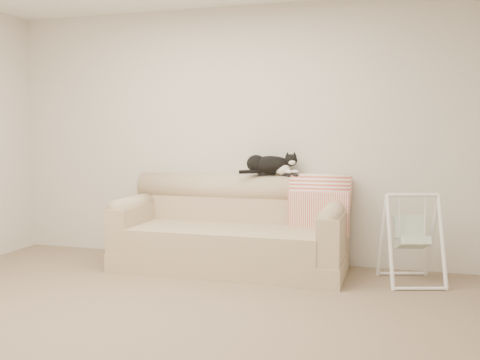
# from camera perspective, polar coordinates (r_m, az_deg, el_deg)

# --- Properties ---
(ground_plane) EXTENTS (5.00, 5.00, 0.00)m
(ground_plane) POSITION_cam_1_polar(r_m,az_deg,el_deg) (3.90, -9.11, -14.77)
(ground_plane) COLOR brown
(ground_plane) RESTS_ON ground
(room_shell) EXTENTS (5.04, 4.04, 2.60)m
(room_shell) POSITION_cam_1_polar(r_m,az_deg,el_deg) (3.68, -9.45, 8.25)
(room_shell) COLOR beige
(room_shell) RESTS_ON ground
(sofa) EXTENTS (2.20, 0.93, 0.90)m
(sofa) POSITION_cam_1_polar(r_m,az_deg,el_deg) (5.24, -0.86, -5.60)
(sofa) COLOR #A48163
(sofa) RESTS_ON ground
(remote_a) EXTENTS (0.18, 0.13, 0.03)m
(remote_a) POSITION_cam_1_polar(r_m,az_deg,el_deg) (5.33, 2.83, 0.64)
(remote_a) COLOR black
(remote_a) RESTS_ON sofa
(remote_b) EXTENTS (0.18, 0.11, 0.02)m
(remote_b) POSITION_cam_1_polar(r_m,az_deg,el_deg) (5.25, 5.45, 0.53)
(remote_b) COLOR black
(remote_b) RESTS_ON sofa
(tuxedo_cat) EXTENTS (0.57, 0.34, 0.23)m
(tuxedo_cat) POSITION_cam_1_polar(r_m,az_deg,el_deg) (5.30, 3.25, 1.67)
(tuxedo_cat) COLOR black
(tuxedo_cat) RESTS_ON sofa
(throw_blanket) EXTENTS (0.57, 0.38, 0.58)m
(throw_blanket) POSITION_cam_1_polar(r_m,az_deg,el_deg) (5.23, 8.61, -1.53)
(throw_blanket) COLOR #CC4F39
(throw_blanket) RESTS_ON sofa
(baby_swing) EXTENTS (0.61, 0.64, 0.80)m
(baby_swing) POSITION_cam_1_polar(r_m,az_deg,el_deg) (4.95, 17.81, -5.90)
(baby_swing) COLOR white
(baby_swing) RESTS_ON ground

